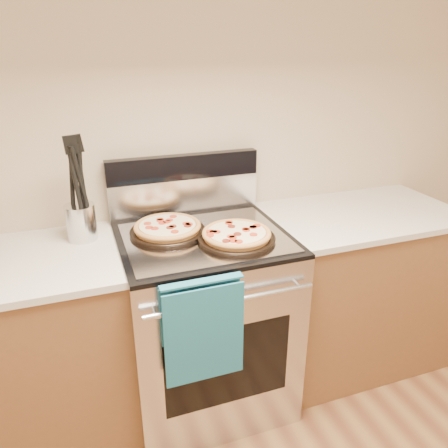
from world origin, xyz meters
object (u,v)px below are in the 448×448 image
object	(u,v)px
pepperoni_pizza_front	(237,235)
range_body	(205,322)
pepperoni_pizza_back	(168,228)
utensil_crock	(81,222)

from	to	relation	value
pepperoni_pizza_front	range_body	bearing A→B (deg)	137.68
range_body	pepperoni_pizza_back	xyz separation A→B (m)	(-0.15, 0.07, 0.50)
pepperoni_pizza_front	utensil_crock	distance (m)	0.69
pepperoni_pizza_back	utensil_crock	bearing A→B (deg)	164.61
utensil_crock	range_body	bearing A→B (deg)	-18.25
pepperoni_pizza_back	utensil_crock	distance (m)	0.38
range_body	pepperoni_pizza_front	size ratio (longest dim) A/B	2.67
pepperoni_pizza_back	pepperoni_pizza_front	world-z (taller)	same
pepperoni_pizza_back	utensil_crock	xyz separation A→B (m)	(-0.37, 0.10, 0.04)
range_body	utensil_crock	size ratio (longest dim) A/B	5.53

